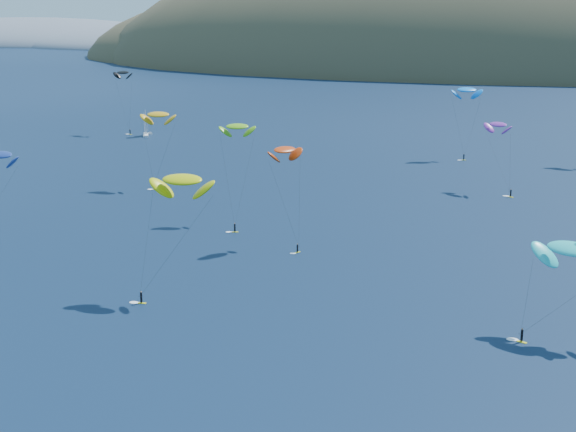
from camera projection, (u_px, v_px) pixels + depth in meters
The scene contains 12 objects.
island at pixel (506, 79), 594.77m from camera, with size 730.00×300.00×210.00m.
headland at pixel (54, 45), 886.31m from camera, with size 460.00×250.00×60.00m.
sailboat at pixel (146, 134), 289.00m from camera, with size 8.04×7.63×9.61m.
kitesurfer_1 at pixel (158, 115), 207.79m from camera, with size 9.43×7.27×21.57m.
kitesurfer_2 at pixel (182, 180), 131.41m from camera, with size 11.23×9.98×22.50m.
kitesurfer_3 at pixel (237, 127), 176.68m from camera, with size 8.40×14.61×23.08m.
kitesurfer_4 at pixel (467, 90), 245.77m from camera, with size 10.42×9.58×23.66m.
kitesurfer_5 at pixel (571, 249), 116.47m from camera, with size 12.93×10.24×16.21m.
kitesurfer_6 at pixel (498, 125), 205.08m from camera, with size 9.20×12.30×19.13m.
kitesurfer_9 at pixel (285, 150), 158.46m from camera, with size 8.41×10.36×21.52m.
kitesurfer_10 at pixel (1, 155), 177.40m from camera, with size 9.99×13.01×17.38m.
kitesurfer_12 at pixel (123, 73), 291.13m from camera, with size 8.37×6.68×24.13m.
Camera 1 is at (34.39, -59.63, 48.55)m, focal length 50.00 mm.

